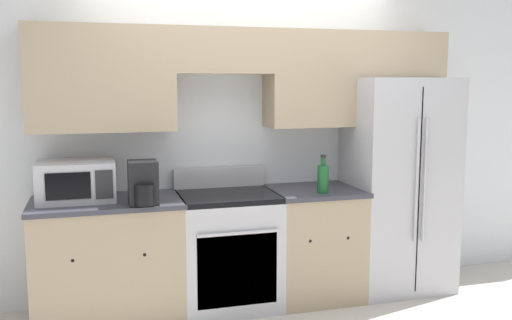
# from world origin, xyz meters

# --- Properties ---
(ground_plane) EXTENTS (12.00, 12.00, 0.00)m
(ground_plane) POSITION_xyz_m (0.00, 0.00, 0.00)
(ground_plane) COLOR beige
(wall_back) EXTENTS (8.00, 0.39, 2.60)m
(wall_back) POSITION_xyz_m (0.01, 0.59, 1.48)
(wall_back) COLOR silver
(wall_back) RESTS_ON ground_plane
(lower_cabinets_left) EXTENTS (1.07, 0.64, 0.89)m
(lower_cabinets_left) POSITION_xyz_m (-1.12, 0.31, 0.45)
(lower_cabinets_left) COLOR tan
(lower_cabinets_left) RESTS_ON ground_plane
(lower_cabinets_right) EXTENTS (0.71, 0.64, 0.89)m
(lower_cabinets_right) POSITION_xyz_m (0.49, 0.31, 0.45)
(lower_cabinets_right) COLOR tan
(lower_cabinets_right) RESTS_ON ground_plane
(oven_range) EXTENTS (0.74, 0.65, 1.05)m
(oven_range) POSITION_xyz_m (-0.23, 0.31, 0.45)
(oven_range) COLOR #B7B7BC
(oven_range) RESTS_ON ground_plane
(refrigerator) EXTENTS (0.82, 0.73, 1.77)m
(refrigerator) POSITION_xyz_m (1.24, 0.35, 0.88)
(refrigerator) COLOR #B7B7BC
(refrigerator) RESTS_ON ground_plane
(microwave) EXTENTS (0.54, 0.41, 0.29)m
(microwave) POSITION_xyz_m (-1.32, 0.36, 1.03)
(microwave) COLOR #B7B7BC
(microwave) RESTS_ON lower_cabinets_left
(bottle) EXTENTS (0.09, 0.09, 0.29)m
(bottle) POSITION_xyz_m (0.48, 0.14, 1.01)
(bottle) COLOR #195928
(bottle) RESTS_ON lower_cabinets_right
(electric_kettle) EXTENTS (0.20, 0.29, 0.30)m
(electric_kettle) POSITION_xyz_m (-0.88, 0.09, 1.03)
(electric_kettle) COLOR black
(electric_kettle) RESTS_ON lower_cabinets_left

